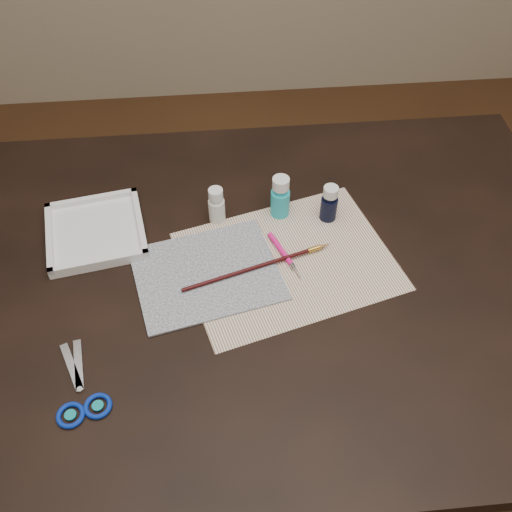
{
  "coord_description": "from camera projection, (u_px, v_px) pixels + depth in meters",
  "views": [
    {
      "loc": [
        -0.06,
        -0.68,
        1.59
      ],
      "look_at": [
        0.0,
        0.0,
        0.8
      ],
      "focal_mm": 40.0,
      "sensor_mm": 36.0,
      "label": 1
    }
  ],
  "objects": [
    {
      "name": "canvas",
      "position": [
        207.0,
        274.0,
        1.07
      ],
      "size": [
        0.3,
        0.26,
        0.0
      ],
      "primitive_type": "cube",
      "rotation": [
        0.0,
        0.0,
        0.22
      ],
      "color": "black",
      "rests_on": "paper"
    },
    {
      "name": "scissors",
      "position": [
        74.0,
        383.0,
        0.92
      ],
      "size": [
        0.15,
        0.2,
        0.01
      ],
      "primitive_type": null,
      "rotation": [
        0.0,
        0.0,
        1.97
      ],
      "color": "silver",
      "rests_on": "table"
    },
    {
      "name": "paint_bottle_cyan",
      "position": [
        280.0,
        197.0,
        1.15
      ],
      "size": [
        0.05,
        0.05,
        0.09
      ],
      "primitive_type": "cylinder",
      "rotation": [
        0.0,
        0.0,
        -0.34
      ],
      "color": "#22B8C7",
      "rests_on": "table"
    },
    {
      "name": "paper",
      "position": [
        288.0,
        261.0,
        1.1
      ],
      "size": [
        0.46,
        0.39,
        0.0
      ],
      "primitive_type": "cube",
      "rotation": [
        0.0,
        0.0,
        0.27
      ],
      "color": "white",
      "rests_on": "table"
    },
    {
      "name": "paintbrush",
      "position": [
        259.0,
        266.0,
        1.08
      ],
      "size": [
        0.3,
        0.1,
        0.01
      ],
      "primitive_type": null,
      "rotation": [
        0.0,
        0.0,
        0.3
      ],
      "color": "black",
      "rests_on": "canvas"
    },
    {
      "name": "ground",
      "position": [
        256.0,
        438.0,
        1.66
      ],
      "size": [
        3.5,
        3.5,
        0.02
      ],
      "primitive_type": "cube",
      "color": "#422614",
      "rests_on": "ground"
    },
    {
      "name": "paint_bottle_white",
      "position": [
        217.0,
        205.0,
        1.14
      ],
      "size": [
        0.04,
        0.04,
        0.08
      ],
      "primitive_type": "cylinder",
      "rotation": [
        0.0,
        0.0,
        0.14
      ],
      "color": "silver",
      "rests_on": "table"
    },
    {
      "name": "craft_knife",
      "position": [
        286.0,
        256.0,
        1.1
      ],
      "size": [
        0.06,
        0.13,
        0.01
      ],
      "primitive_type": null,
      "rotation": [
        0.0,
        0.0,
        -1.19
      ],
      "color": "#ED1881",
      "rests_on": "paper"
    },
    {
      "name": "paint_bottle_navy",
      "position": [
        329.0,
        203.0,
        1.14
      ],
      "size": [
        0.03,
        0.03,
        0.08
      ],
      "primitive_type": "cylinder",
      "rotation": [
        0.0,
        0.0,
        -0.01
      ],
      "color": "black",
      "rests_on": "table"
    },
    {
      "name": "table",
      "position": [
        256.0,
        372.0,
        1.36
      ],
      "size": [
        1.3,
        0.9,
        0.75
      ],
      "primitive_type": "cube",
      "color": "black",
      "rests_on": "ground"
    },
    {
      "name": "palette_tray",
      "position": [
        96.0,
        231.0,
        1.14
      ],
      "size": [
        0.22,
        0.22,
        0.02
      ],
      "primitive_type": "cube",
      "rotation": [
        0.0,
        0.0,
        0.17
      ],
      "color": "white",
      "rests_on": "table"
    }
  ]
}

